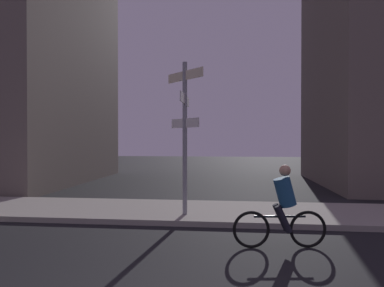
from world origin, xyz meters
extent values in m
cube|color=gray|center=(0.00, 6.98, 0.07)|extent=(40.00, 2.91, 0.14)
cylinder|color=gray|center=(-0.12, 6.31, 2.13)|extent=(0.12, 0.12, 3.97)
cube|color=beige|center=(-0.12, 6.31, 3.76)|extent=(1.05, 1.05, 0.24)
cube|color=white|center=(-0.12, 6.31, 3.14)|extent=(0.03, 1.62, 0.24)
cube|color=white|center=(-0.12, 6.31, 2.52)|extent=(0.83, 0.83, 0.24)
torus|color=black|center=(1.47, 4.04, 0.36)|extent=(0.72, 0.15, 0.72)
torus|color=black|center=(2.56, 4.18, 0.36)|extent=(0.72, 0.15, 0.72)
cylinder|color=black|center=(2.02, 4.11, 0.61)|extent=(1.00, 0.18, 0.04)
cylinder|color=navy|center=(2.12, 4.12, 1.08)|extent=(0.49, 0.38, 0.61)
sphere|color=tan|center=(2.12, 4.12, 1.50)|extent=(0.22, 0.22, 0.22)
cylinder|color=black|center=(2.08, 4.03, 0.58)|extent=(0.35, 0.16, 0.55)
cylinder|color=black|center=(2.06, 4.21, 0.58)|extent=(0.35, 0.16, 0.55)
camera|label=1|loc=(1.09, -2.84, 2.10)|focal=33.08mm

